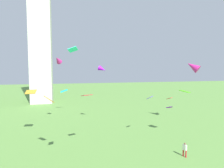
% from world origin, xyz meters
% --- Properties ---
extents(monument_obelisk, '(5.66, 5.66, 53.73)m').
position_xyz_m(monument_obelisk, '(-15.10, 52.26, 26.87)').
color(monument_obelisk, beige).
rests_on(monument_obelisk, ground_plane).
extents(person_1, '(0.36, 0.47, 1.58)m').
position_xyz_m(person_1, '(3.98, 13.10, 0.89)').
color(person_1, red).
rests_on(person_1, ground_plane).
extents(kite_flying_0, '(1.10, 1.06, 0.46)m').
position_xyz_m(kite_flying_0, '(2.81, 19.75, 5.60)').
color(kite_flying_0, '#4E31CC').
extents(kite_flying_1, '(1.65, 1.50, 1.22)m').
position_xyz_m(kite_flying_1, '(-2.64, 26.50, 9.51)').
color(kite_flying_1, '#9210E7').
extents(kite_flying_2, '(2.68, 2.70, 2.24)m').
position_xyz_m(kite_flying_2, '(12.00, 23.29, 9.95)').
color(kite_flying_2, '#C0207E').
extents(kite_flying_3, '(1.99, 1.45, 1.11)m').
position_xyz_m(kite_flying_3, '(-7.15, 31.58, 13.07)').
color(kite_flying_3, '#30EDD5').
extents(kite_flying_4, '(0.85, 0.96, 0.45)m').
position_xyz_m(kite_flying_4, '(6.17, 20.30, 3.95)').
color(kite_flying_4, '#6E10BE').
extents(kite_flying_5, '(1.12, 1.26, 0.79)m').
position_xyz_m(kite_flying_5, '(-10.26, 16.20, 6.40)').
color(kite_flying_5, orange).
extents(kite_flying_6, '(1.17, 0.93, 0.45)m').
position_xyz_m(kite_flying_6, '(11.28, 29.29, 3.73)').
color(kite_flying_6, red).
extents(kite_flying_7, '(1.43, 1.77, 1.42)m').
position_xyz_m(kite_flying_7, '(-9.68, 27.10, 11.00)').
color(kite_flying_7, '#B7257E').
extents(kite_flying_8, '(1.29, 1.10, 0.20)m').
position_xyz_m(kite_flying_8, '(-6.22, 16.89, 6.60)').
color(kite_flying_8, red).
extents(kite_flying_9, '(1.35, 1.52, 0.34)m').
position_xyz_m(kite_flying_9, '(7.06, 17.97, 6.55)').
color(kite_flying_9, '#4CBA16').
extents(kite_flying_10, '(0.69, 1.00, 0.31)m').
position_xyz_m(kite_flying_10, '(-8.68, 13.19, 7.59)').
color(kite_flying_10, '#10E7D0').
extents(kite_flying_11, '(1.50, 1.13, 0.58)m').
position_xyz_m(kite_flying_11, '(-13.24, 23.45, 6.40)').
color(kite_flying_11, '#BF8E25').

